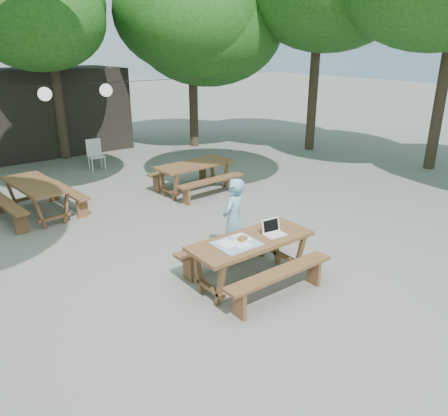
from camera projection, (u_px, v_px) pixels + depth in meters
The scene contains 10 objects.
ground at pixel (183, 271), 7.32m from camera, with size 80.00×80.00×0.00m, color #60615C.
pavilion at pixel (32, 112), 14.96m from camera, with size 6.00×3.00×2.80m, color black.
main_picnic_table at pixel (251, 260), 6.84m from camera, with size 2.00×1.58×0.75m.
picnic_table_ne at pixel (195, 177), 11.11m from camera, with size 2.05×1.71×0.75m.
picnic_table_far_w at pixel (38, 199), 9.55m from camera, with size 1.77×2.07×0.75m.
woman at pixel (233, 221), 7.43m from camera, with size 0.54×0.36×1.49m, color #73A8D3.
plastic_chair at pixel (97, 161), 13.17m from camera, with size 0.48×0.48×0.90m.
laptop at pixel (273, 230), 6.87m from camera, with size 0.35×0.29×0.24m.
tabletop_clutter at pixel (238, 242), 6.57m from camera, with size 0.65×0.55×0.08m.
paper_lanterns at pixel (45, 94), 10.85m from camera, with size 9.00×0.34×0.38m.
Camera 1 is at (-3.34, -5.59, 3.56)m, focal length 35.00 mm.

